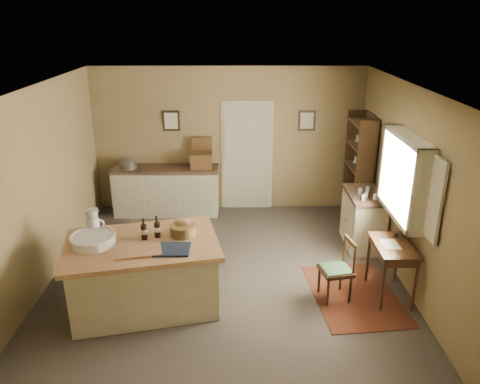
% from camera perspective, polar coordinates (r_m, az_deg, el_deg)
% --- Properties ---
extents(ground, '(5.00, 5.00, 0.00)m').
position_cam_1_polar(ground, '(7.00, -1.68, -9.72)').
color(ground, '#4C413A').
rests_on(ground, ground).
extents(wall_back, '(5.00, 0.10, 2.70)m').
position_cam_1_polar(wall_back, '(8.81, -1.43, 6.36)').
color(wall_back, olive).
rests_on(wall_back, ground).
extents(wall_front, '(5.00, 0.10, 2.70)m').
position_cam_1_polar(wall_front, '(4.17, -2.62, -11.34)').
color(wall_front, olive).
rests_on(wall_front, ground).
extents(wall_left, '(0.10, 5.00, 2.70)m').
position_cam_1_polar(wall_left, '(6.95, -22.89, 0.60)').
color(wall_left, olive).
rests_on(wall_left, ground).
extents(wall_right, '(0.10, 5.00, 2.70)m').
position_cam_1_polar(wall_right, '(6.83, 19.66, 0.70)').
color(wall_right, olive).
rests_on(wall_right, ground).
extents(ceiling, '(5.00, 5.00, 0.00)m').
position_cam_1_polar(ceiling, '(6.08, -1.95, 12.71)').
color(ceiling, silver).
rests_on(ceiling, wall_back).
extents(door, '(0.97, 0.06, 2.11)m').
position_cam_1_polar(door, '(8.86, 0.86, 4.47)').
color(door, '#A8A990').
rests_on(door, ground).
extents(framed_prints, '(2.82, 0.02, 0.38)m').
position_cam_1_polar(framed_prints, '(8.70, -0.12, 8.69)').
color(framed_prints, black).
rests_on(framed_prints, ground).
extents(window, '(0.25, 1.99, 1.12)m').
position_cam_1_polar(window, '(6.56, 19.80, 1.73)').
color(window, beige).
rests_on(window, ground).
extents(work_island, '(2.10, 1.60, 1.20)m').
position_cam_1_polar(work_island, '(6.18, -11.71, -9.56)').
color(work_island, beige).
rests_on(work_island, ground).
extents(sideboard, '(1.96, 0.56, 1.18)m').
position_cam_1_polar(sideboard, '(8.88, -8.91, 0.35)').
color(sideboard, beige).
rests_on(sideboard, ground).
extents(rug, '(1.26, 1.70, 0.01)m').
position_cam_1_polar(rug, '(6.67, 13.75, -12.05)').
color(rug, '#522411').
rests_on(rug, ground).
extents(writing_desk, '(0.48, 0.79, 0.82)m').
position_cam_1_polar(writing_desk, '(6.47, 18.15, -6.91)').
color(writing_desk, '#371E10').
rests_on(writing_desk, ground).
extents(desk_chair, '(0.46, 0.46, 0.83)m').
position_cam_1_polar(desk_chair, '(6.35, 11.58, -9.36)').
color(desk_chair, '#322012').
rests_on(desk_chair, ground).
extents(right_cabinet, '(0.54, 0.97, 0.99)m').
position_cam_1_polar(right_cabinet, '(7.83, 14.76, -3.21)').
color(right_cabinet, beige).
rests_on(right_cabinet, ground).
extents(shelving_unit, '(0.33, 0.89, 1.97)m').
position_cam_1_polar(shelving_unit, '(8.51, 14.56, 2.59)').
color(shelving_unit, '#322012').
rests_on(shelving_unit, ground).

